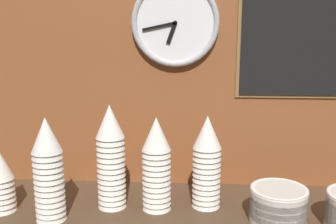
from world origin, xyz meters
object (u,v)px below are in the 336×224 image
(cup_stack_center_left, at_px, (111,157))
(menu_board, at_px, (298,7))
(cup_stack_center, at_px, (156,164))
(cup_stack_left, at_px, (48,169))
(bowl_stack_right, at_px, (278,204))
(wall_clock, at_px, (175,23))
(cup_stack_center_right, at_px, (207,162))

(cup_stack_center_left, distance_m, menu_board, 0.78)
(cup_stack_center, distance_m, cup_stack_left, 0.33)
(cup_stack_center, bearing_deg, bowl_stack_right, -11.27)
(wall_clock, bearing_deg, cup_stack_center_left, -136.17)
(cup_stack_left, relative_size, menu_board, 0.53)
(cup_stack_center_left, bearing_deg, cup_stack_center_right, 3.66)
(cup_stack_left, distance_m, bowl_stack_right, 0.69)
(cup_stack_center_right, bearing_deg, menu_board, 30.98)
(cup_stack_center, height_order, menu_board, menu_board)
(cup_stack_center_left, bearing_deg, wall_clock, 43.83)
(menu_board, bearing_deg, bowl_stack_right, -106.75)
(cup_stack_center, height_order, bowl_stack_right, cup_stack_center)
(cup_stack_center, relative_size, cup_stack_left, 0.94)
(cup_stack_left, relative_size, wall_clock, 1.08)
(bowl_stack_right, height_order, menu_board, menu_board)
(bowl_stack_right, height_order, wall_clock, wall_clock)
(cup_stack_center, height_order, cup_stack_center_left, cup_stack_center_left)
(cup_stack_center_right, distance_m, menu_board, 0.59)
(cup_stack_center_right, bearing_deg, cup_stack_left, -166.13)
(cup_stack_center, distance_m, bowl_stack_right, 0.39)
(cup_stack_center, relative_size, cup_stack_center_right, 1.00)
(cup_stack_center_right, height_order, bowl_stack_right, cup_stack_center_right)
(bowl_stack_right, distance_m, menu_board, 0.64)
(cup_stack_center_right, height_order, menu_board, menu_board)
(bowl_stack_right, xyz_separation_m, menu_board, (0.08, 0.28, 0.57))
(cup_stack_center, xyz_separation_m, cup_stack_left, (-0.31, -0.09, 0.01))
(cup_stack_center_left, bearing_deg, cup_stack_left, -150.11)
(cup_stack_center, height_order, cup_stack_left, cup_stack_left)
(cup_stack_left, height_order, menu_board, menu_board)
(cup_stack_center, xyz_separation_m, wall_clock, (0.05, 0.19, 0.43))
(cup_stack_center_left, height_order, cup_stack_left, cup_stack_center_left)
(cup_stack_center_left, height_order, menu_board, menu_board)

